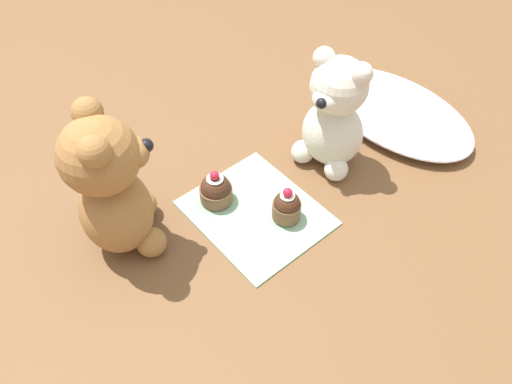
{
  "coord_description": "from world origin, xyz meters",
  "views": [
    {
      "loc": [
        0.42,
        -0.36,
        0.68
      ],
      "look_at": [
        0.0,
        0.0,
        0.06
      ],
      "focal_mm": 35.0,
      "sensor_mm": 36.0,
      "label": 1
    }
  ],
  "objects_px": {
    "teddy_bear_tan": "(112,188)",
    "cupcake_near_cream_bear": "(287,206)",
    "teddy_bear_cream": "(334,116)",
    "cupcake_near_tan_bear": "(216,190)"
  },
  "relations": [
    {
      "from": "cupcake_near_tan_bear",
      "to": "teddy_bear_tan",
      "type": "bearing_deg",
      "value": -101.32
    },
    {
      "from": "teddy_bear_cream",
      "to": "teddy_bear_tan",
      "type": "height_order",
      "value": "teddy_bear_tan"
    },
    {
      "from": "teddy_bear_tan",
      "to": "cupcake_near_cream_bear",
      "type": "bearing_deg",
      "value": -99.72
    },
    {
      "from": "teddy_bear_cream",
      "to": "teddy_bear_tan",
      "type": "xyz_separation_m",
      "value": [
        -0.09,
        -0.39,
        0.02
      ]
    },
    {
      "from": "cupcake_near_tan_bear",
      "to": "teddy_bear_cream",
      "type": "bearing_deg",
      "value": 76.39
    },
    {
      "from": "teddy_bear_tan",
      "to": "cupcake_near_cream_bear",
      "type": "height_order",
      "value": "teddy_bear_tan"
    },
    {
      "from": "teddy_bear_tan",
      "to": "teddy_bear_cream",
      "type": "bearing_deg",
      "value": -80.77
    },
    {
      "from": "teddy_bear_tan",
      "to": "cupcake_near_cream_bear",
      "type": "xyz_separation_m",
      "value": [
        0.14,
        0.23,
        -0.09
      ]
    },
    {
      "from": "teddy_bear_cream",
      "to": "cupcake_near_cream_bear",
      "type": "bearing_deg",
      "value": -82.01
    },
    {
      "from": "cupcake_near_tan_bear",
      "to": "cupcake_near_cream_bear",
      "type": "bearing_deg",
      "value": 31.68
    }
  ]
}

